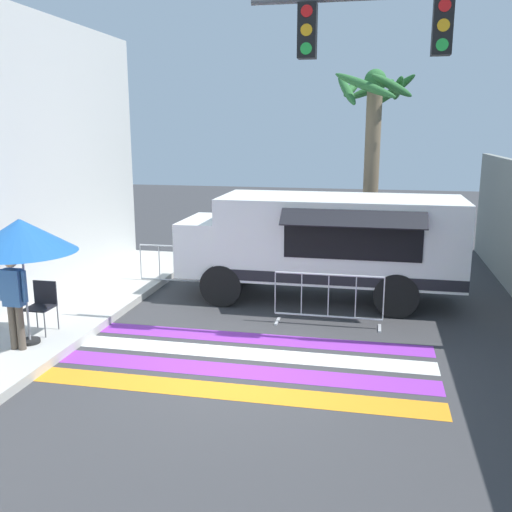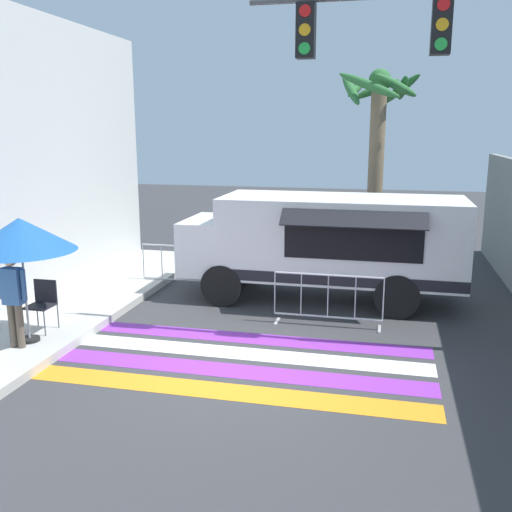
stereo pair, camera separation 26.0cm
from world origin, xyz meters
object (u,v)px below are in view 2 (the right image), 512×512
object	(u,v)px
barricade_side	(181,267)
patio_umbrella	(20,235)
food_truck	(320,240)
palm_tree	(377,136)
traffic_signal_pole	(443,83)
folding_chair	(43,300)
vendor_person	(13,295)
barricade_front	(328,300)

from	to	relation	value
barricade_side	patio_umbrella	bearing A→B (deg)	-105.04
food_truck	palm_tree	distance (m)	4.58
patio_umbrella	barricade_side	xyz separation A→B (m)	(1.22, 4.54, -1.58)
food_truck	patio_umbrella	xyz separation A→B (m)	(-4.72, -4.30, 0.69)
food_truck	barricade_side	size ratio (longest dim) A/B	3.15
traffic_signal_pole	patio_umbrella	world-z (taller)	traffic_signal_pole
food_truck	traffic_signal_pole	size ratio (longest dim) A/B	0.99
food_truck	patio_umbrella	bearing A→B (deg)	-137.68
folding_chair	palm_tree	xyz separation A→B (m)	(5.92, 7.48, 2.98)
vendor_person	palm_tree	distance (m)	10.56
traffic_signal_pole	patio_umbrella	xyz separation A→B (m)	(-7.01, -1.75, -2.55)
folding_chair	palm_tree	distance (m)	9.99
traffic_signal_pole	barricade_front	size ratio (longest dim) A/B	2.92
palm_tree	barricade_front	bearing A→B (deg)	-97.01
vendor_person	patio_umbrella	bearing A→B (deg)	83.22
palm_tree	barricade_side	bearing A→B (deg)	-142.19
patio_umbrella	barricade_side	distance (m)	4.96
barricade_front	barricade_side	size ratio (longest dim) A/B	1.09
traffic_signal_pole	folding_chair	bearing A→B (deg)	-171.06
traffic_signal_pole	vendor_person	world-z (taller)	traffic_signal_pole
barricade_front	palm_tree	world-z (taller)	palm_tree
traffic_signal_pole	barricade_front	bearing A→B (deg)	158.65
traffic_signal_pole	patio_umbrella	size ratio (longest dim) A/B	2.85
patio_umbrella	folding_chair	xyz separation A→B (m)	(-0.10, 0.63, -1.38)
patio_umbrella	folding_chair	distance (m)	1.52
traffic_signal_pole	palm_tree	size ratio (longest dim) A/B	1.16
barricade_side	folding_chair	bearing A→B (deg)	-108.66
barricade_side	palm_tree	bearing A→B (deg)	37.81
patio_umbrella	barricade_front	size ratio (longest dim) A/B	1.02
traffic_signal_pole	vendor_person	size ratio (longest dim) A/B	3.81
vendor_person	barricade_front	distance (m)	5.88
food_truck	vendor_person	distance (m)	6.62
folding_chair	barricade_front	size ratio (longest dim) A/B	0.43
traffic_signal_pole	barricade_front	xyz separation A→B (m)	(-1.88, 0.74, -4.12)
food_truck	vendor_person	bearing A→B (deg)	-135.86
barricade_front	barricade_side	bearing A→B (deg)	152.26
folding_chair	traffic_signal_pole	bearing A→B (deg)	14.94
folding_chair	vendor_person	xyz separation A→B (m)	(0.08, -0.93, 0.39)
barricade_front	vendor_person	bearing A→B (deg)	-151.60
food_truck	barricade_side	world-z (taller)	food_truck
patio_umbrella	barricade_side	bearing A→B (deg)	74.96
patio_umbrella	folding_chair	bearing A→B (deg)	99.06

